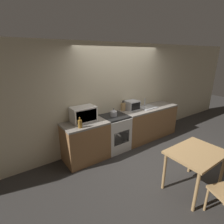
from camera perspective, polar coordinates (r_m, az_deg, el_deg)
The scene contains 12 objects.
ground_plane at distance 4.40m, azimuth 10.73°, elevation -13.88°, with size 16.00×16.00×0.00m, color #33302D.
wall_back at distance 4.63m, azimuth 2.34°, elevation 5.58°, with size 10.00×0.06×2.60m.
counter_left_run at distance 4.05m, azimuth -8.63°, elevation -9.44°, with size 0.98×0.62×0.90m.
counter_right_run at distance 5.16m, azimuth 11.67°, elevation -3.29°, with size 1.78×0.62×0.90m.
stove_range at distance 4.42m, azimuth 0.78°, elevation -6.75°, with size 0.63×0.62×0.90m.
kettle at distance 4.20m, azimuth 0.54°, elevation -0.23°, with size 0.16×0.16×0.19m.
microwave at distance 3.92m, azimuth -9.32°, elevation -0.65°, with size 0.55×0.34×0.33m.
bottle at distance 3.60m, azimuth -10.41°, elevation -3.77°, with size 0.09×0.09×0.23m.
knife_block at distance 4.59m, azimuth 3.65°, elevation 1.72°, with size 0.10×0.07×0.28m.
toaster_oven at distance 4.72m, azimuth 6.60°, elevation 2.24°, with size 0.35×0.30×0.24m.
sink_basin at distance 4.98m, azimuth 11.55°, elevation 1.58°, with size 0.49×0.36×0.24m.
dining_table at distance 3.40m, azimuth 25.66°, elevation -13.06°, with size 0.94×0.71×0.76m.
Camera 1 is at (-2.75, -2.52, 2.34)m, focal length 28.00 mm.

